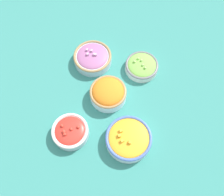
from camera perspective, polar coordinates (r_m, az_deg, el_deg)
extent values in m
plane|color=#337F75|center=(1.10, 0.00, -0.64)|extent=(3.00, 3.00, 0.00)
cylinder|color=silver|center=(1.09, -0.89, 0.87)|extent=(0.16, 0.16, 0.05)
torus|color=#997A4C|center=(1.07, -0.91, 1.47)|extent=(0.16, 0.16, 0.01)
ellipsoid|color=orange|center=(1.07, -0.91, 1.47)|extent=(0.14, 0.14, 0.06)
cylinder|color=silver|center=(1.02, 3.77, -9.40)|extent=(0.19, 0.19, 0.05)
torus|color=#4766B7|center=(1.00, 3.86, -9.05)|extent=(0.19, 0.19, 0.01)
ellipsoid|color=orange|center=(1.00, 3.86, -9.05)|extent=(0.16, 0.16, 0.02)
cube|color=#F4A828|center=(0.98, 4.14, -10.03)|extent=(0.01, 0.01, 0.01)
cube|color=#F4A828|center=(0.99, 1.71, -8.56)|extent=(0.02, 0.02, 0.01)
cube|color=#F4A828|center=(0.99, 2.06, -7.47)|extent=(0.02, 0.02, 0.01)
cube|color=#F4A828|center=(0.98, 2.35, -9.74)|extent=(0.02, 0.02, 0.01)
cylinder|color=#B2C1CC|center=(1.19, -4.42, 8.96)|extent=(0.18, 0.18, 0.04)
torus|color=#997A4C|center=(1.17, -4.50, 9.54)|extent=(0.18, 0.18, 0.01)
ellipsoid|color=#9E5B8E|center=(1.17, -4.50, 9.54)|extent=(0.14, 0.14, 0.03)
cube|color=#C699C1|center=(1.17, -5.68, 10.92)|extent=(0.01, 0.01, 0.01)
cube|color=#C699C1|center=(1.17, -4.68, 10.74)|extent=(0.01, 0.01, 0.01)
cube|color=#C699C1|center=(1.16, -5.59, 9.95)|extent=(0.01, 0.01, 0.01)
cube|color=#C699C1|center=(1.15, -3.78, 9.88)|extent=(0.01, 0.01, 0.01)
cube|color=#C699C1|center=(1.15, -4.08, 9.91)|extent=(0.01, 0.01, 0.01)
cylinder|color=silver|center=(1.18, 6.76, 7.05)|extent=(0.15, 0.15, 0.03)
torus|color=slate|center=(1.16, 6.84, 7.47)|extent=(0.15, 0.15, 0.01)
ellipsoid|color=#7ABC4C|center=(1.16, 6.84, 7.47)|extent=(0.13, 0.13, 0.03)
ellipsoid|color=#99D166|center=(1.14, 7.09, 7.55)|extent=(0.02, 0.02, 0.01)
ellipsoid|color=#99D166|center=(1.15, 6.77, 8.59)|extent=(0.01, 0.01, 0.01)
ellipsoid|color=#99D166|center=(1.15, 5.18, 8.33)|extent=(0.01, 0.02, 0.01)
ellipsoid|color=#99D166|center=(1.16, 6.05, 9.00)|extent=(0.01, 0.02, 0.01)
ellipsoid|color=#99D166|center=(1.13, 7.61, 6.90)|extent=(0.02, 0.02, 0.01)
cylinder|color=#B2C1CC|center=(1.05, -9.45, -7.69)|extent=(0.15, 0.15, 0.04)
torus|color=silver|center=(1.03, -9.63, -7.36)|extent=(0.15, 0.15, 0.01)
ellipsoid|color=red|center=(1.03, -9.63, -7.36)|extent=(0.12, 0.12, 0.02)
ellipsoid|color=red|center=(1.01, -9.34, -6.99)|extent=(0.02, 0.02, 0.01)
ellipsoid|color=red|center=(1.01, -11.00, -7.44)|extent=(0.02, 0.02, 0.01)
ellipsoid|color=red|center=(1.01, -7.76, -6.59)|extent=(0.01, 0.02, 0.01)
ellipsoid|color=red|center=(1.02, -11.36, -6.21)|extent=(0.02, 0.02, 0.01)
ellipsoid|color=red|center=(1.01, -10.76, -8.15)|extent=(0.01, 0.02, 0.01)
ellipsoid|color=red|center=(1.01, -10.86, -7.65)|extent=(0.02, 0.02, 0.01)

